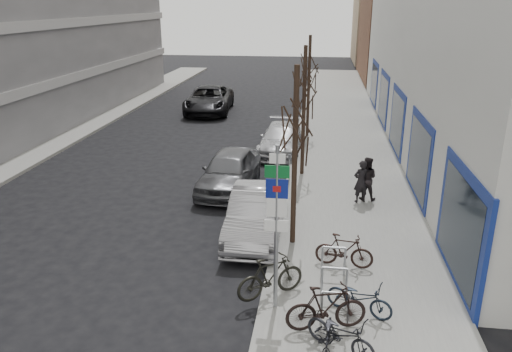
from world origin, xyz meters
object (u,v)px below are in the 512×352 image
(bike_mid_curb, at_px, (360,295))
(bike_mid_inner, at_px, (270,276))
(bike_far_curb, at_px, (341,331))
(tree_far, at_px, (310,62))
(parked_car_front, at_px, (256,213))
(bike_rack, at_px, (334,279))
(meter_mid, at_px, (289,167))
(tree_near, at_px, (296,115))
(bike_far_inner, at_px, (344,250))
(parked_car_back, at_px, (281,139))
(lane_car, at_px, (209,100))
(bike_near_right, at_px, (326,307))
(parked_car_mid, at_px, (229,171))
(pedestrian_near, at_px, (361,181))
(highway_sign_pole, at_px, (277,219))
(meter_back, at_px, (297,133))
(pedestrian_far, at_px, (366,178))
(tree_mid, at_px, (305,81))
(bike_near_left, at_px, (328,337))
(meter_front, at_px, (277,225))

(bike_mid_curb, xyz_separation_m, bike_mid_inner, (-2.14, 0.45, 0.07))
(bike_far_curb, bearing_deg, tree_far, 37.84)
(bike_far_curb, distance_m, parked_car_front, 6.11)
(bike_rack, xyz_separation_m, meter_mid, (-1.65, 7.90, 0.26))
(tree_near, height_order, bike_far_inner, tree_near)
(parked_car_back, bearing_deg, bike_rack, -77.70)
(tree_near, height_order, lane_car, tree_near)
(bike_near_right, distance_m, bike_far_curb, 0.78)
(parked_car_mid, height_order, pedestrian_near, pedestrian_near)
(bike_rack, height_order, tree_far, tree_far)
(highway_sign_pole, relative_size, bike_near_right, 2.25)
(meter_back, xyz_separation_m, pedestrian_far, (2.91, -6.64, 0.06))
(bike_mid_inner, bearing_deg, meter_mid, -33.10)
(pedestrian_far, bearing_deg, bike_far_inner, 89.91)
(bike_far_curb, xyz_separation_m, parked_car_mid, (-4.10, 9.56, 0.14))
(meter_back, height_order, parked_car_front, parked_car_front)
(bike_near_right, distance_m, pedestrian_far, 8.23)
(tree_mid, relative_size, parked_car_front, 1.19)
(meter_mid, bearing_deg, meter_back, 90.00)
(meter_mid, distance_m, pedestrian_far, 3.13)
(tree_mid, xyz_separation_m, pedestrian_far, (2.46, -2.64, -3.13))
(bike_far_curb, bearing_deg, bike_mid_inner, 75.31)
(tree_mid, bearing_deg, tree_near, -90.00)
(meter_mid, bearing_deg, bike_near_left, -81.66)
(bike_near_left, relative_size, bike_mid_curb, 1.03)
(parked_car_mid, xyz_separation_m, lane_car, (-4.03, 14.43, 0.07))
(bike_mid_curb, bearing_deg, parked_car_back, 35.11)
(meter_back, relative_size, bike_mid_curb, 0.79)
(lane_car, bearing_deg, parked_car_front, -77.11)
(meter_mid, bearing_deg, tree_far, 86.78)
(bike_near_right, bearing_deg, parked_car_front, 9.51)
(bike_rack, relative_size, bike_far_inner, 1.39)
(meter_front, xyz_separation_m, parked_car_mid, (-2.35, 5.10, -0.13))
(meter_front, height_order, bike_mid_curb, meter_front)
(bike_far_inner, relative_size, parked_car_mid, 0.35)
(tree_mid, bearing_deg, highway_sign_pole, -91.14)
(meter_back, distance_m, bike_near_left, 15.77)
(tree_far, bearing_deg, parked_car_mid, -108.43)
(meter_back, bearing_deg, parked_car_back, -147.30)
(bike_near_right, xyz_separation_m, bike_mid_curb, (0.78, 0.71, -0.08))
(bike_far_inner, bearing_deg, tree_mid, 19.97)
(bike_far_curb, xyz_separation_m, lane_car, (-8.14, 23.99, 0.20))
(highway_sign_pole, relative_size, parked_car_front, 0.91)
(bike_rack, distance_m, bike_mid_curb, 0.85)
(bike_rack, xyz_separation_m, pedestrian_near, (1.05, 6.46, 0.29))
(lane_car, bearing_deg, pedestrian_near, -63.69)
(bike_rack, distance_m, tree_far, 16.31)
(bike_far_curb, height_order, bike_far_inner, bike_far_curb)
(meter_mid, distance_m, pedestrian_near, 3.07)
(bike_near_right, distance_m, pedestrian_near, 7.90)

